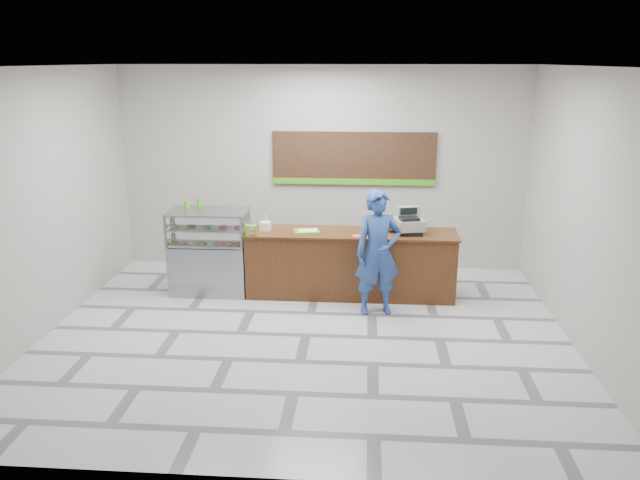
# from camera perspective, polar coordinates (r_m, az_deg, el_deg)

# --- Properties ---
(floor) EXTENTS (7.00, 7.00, 0.00)m
(floor) POSITION_cam_1_polar(r_m,az_deg,el_deg) (8.50, -1.29, -8.70)
(floor) COLOR silver
(floor) RESTS_ON ground
(back_wall) EXTENTS (7.00, 0.00, 7.00)m
(back_wall) POSITION_cam_1_polar(r_m,az_deg,el_deg) (10.86, 0.18, 6.50)
(back_wall) COLOR #B3ADA4
(back_wall) RESTS_ON floor
(ceiling) EXTENTS (7.00, 7.00, 0.00)m
(ceiling) POSITION_cam_1_polar(r_m,az_deg,el_deg) (7.71, -1.46, 15.61)
(ceiling) COLOR silver
(ceiling) RESTS_ON back_wall
(sales_counter) EXTENTS (3.26, 0.76, 1.03)m
(sales_counter) POSITION_cam_1_polar(r_m,az_deg,el_deg) (9.72, 2.80, -2.18)
(sales_counter) COLOR #563218
(sales_counter) RESTS_ON floor
(display_case) EXTENTS (1.22, 0.72, 1.33)m
(display_case) POSITION_cam_1_polar(r_m,az_deg,el_deg) (9.97, -10.05, -0.98)
(display_case) COLOR gray
(display_case) RESTS_ON floor
(menu_board) EXTENTS (2.80, 0.06, 0.90)m
(menu_board) POSITION_cam_1_polar(r_m,az_deg,el_deg) (10.76, 3.11, 7.38)
(menu_board) COLOR black
(menu_board) RESTS_ON back_wall
(cash_register) EXTENTS (0.50, 0.52, 0.39)m
(cash_register) POSITION_cam_1_polar(r_m,az_deg,el_deg) (9.57, 8.10, 1.49)
(cash_register) COLOR black
(cash_register) RESTS_ON sales_counter
(card_terminal) EXTENTS (0.13, 0.18, 0.04)m
(card_terminal) POSITION_cam_1_polar(r_m,az_deg,el_deg) (9.64, 6.48, 0.89)
(card_terminal) COLOR black
(card_terminal) RESTS_ON sales_counter
(serving_tray) EXTENTS (0.43, 0.35, 0.02)m
(serving_tray) POSITION_cam_1_polar(r_m,az_deg,el_deg) (9.58, -1.23, 0.83)
(serving_tray) COLOR #52D91D
(serving_tray) RESTS_ON sales_counter
(napkin_box) EXTENTS (0.16, 0.16, 0.13)m
(napkin_box) POSITION_cam_1_polar(r_m,az_deg,el_deg) (9.69, -5.02, 1.28)
(napkin_box) COLOR white
(napkin_box) RESTS_ON sales_counter
(straw_cup) EXTENTS (0.08, 0.08, 0.13)m
(straw_cup) POSITION_cam_1_polar(r_m,az_deg,el_deg) (9.74, -4.92, 1.35)
(straw_cup) COLOR silver
(straw_cup) RESTS_ON sales_counter
(promo_box) EXTENTS (0.19, 0.14, 0.15)m
(promo_box) POSITION_cam_1_polar(r_m,az_deg,el_deg) (9.45, -6.33, 0.92)
(promo_box) COLOR #4BA81B
(promo_box) RESTS_ON sales_counter
(donut_decal) EXTENTS (0.15, 0.15, 0.00)m
(donut_decal) POSITION_cam_1_polar(r_m,az_deg,el_deg) (9.36, 3.37, 0.38)
(donut_decal) COLOR #E25382
(donut_decal) RESTS_ON sales_counter
(green_cup_left) EXTENTS (0.08, 0.08, 0.12)m
(green_cup_left) POSITION_cam_1_polar(r_m,az_deg,el_deg) (10.02, -12.09, 3.23)
(green_cup_left) COLOR #4BA81B
(green_cup_left) RESTS_ON display_case
(green_cup_right) EXTENTS (0.09, 0.09, 0.14)m
(green_cup_right) POSITION_cam_1_polar(r_m,az_deg,el_deg) (10.09, -10.95, 3.43)
(green_cup_right) COLOR #4BA81B
(green_cup_right) RESTS_ON display_case
(customer) EXTENTS (0.74, 0.57, 1.83)m
(customer) POSITION_cam_1_polar(r_m,az_deg,el_deg) (8.96, 5.33, -1.17)
(customer) COLOR #28468A
(customer) RESTS_ON floor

